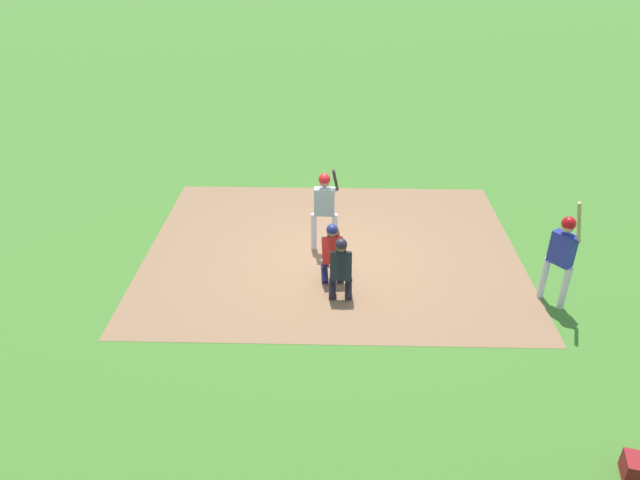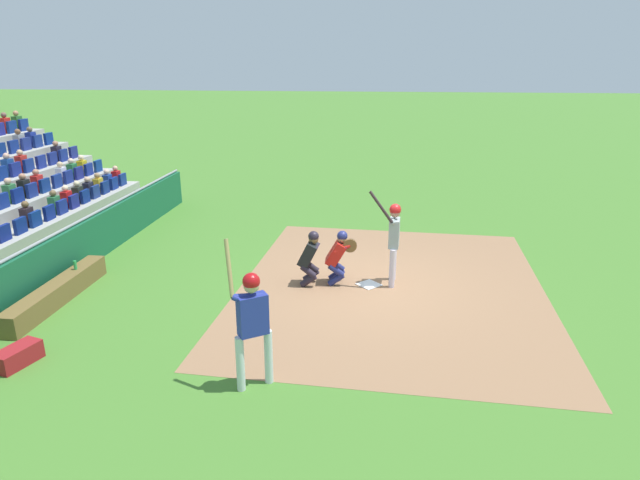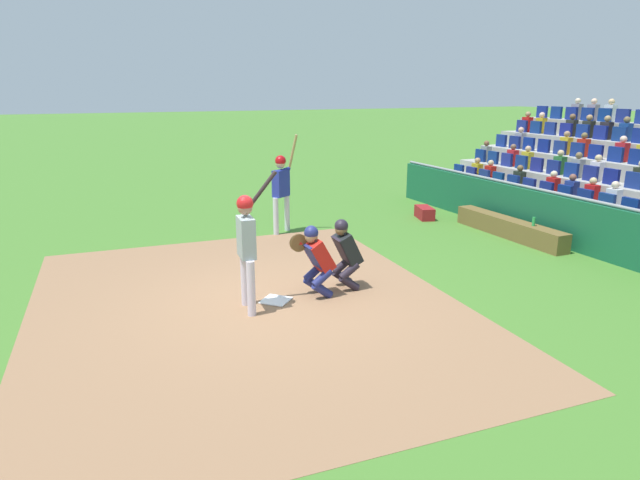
{
  "view_description": "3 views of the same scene",
  "coord_description": "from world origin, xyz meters",
  "px_view_note": "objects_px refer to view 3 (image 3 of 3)",
  "views": [
    {
      "loc": [
        -0.53,
        -10.66,
        6.66
      ],
      "look_at": [
        -0.31,
        -1.01,
        1.11
      ],
      "focal_mm": 31.88,
      "sensor_mm": 36.0,
      "label": 1
    },
    {
      "loc": [
        11.43,
        0.22,
        4.83
      ],
      "look_at": [
        0.03,
        -1.11,
        1.04
      ],
      "focal_mm": 30.64,
      "sensor_mm": 36.0,
      "label": 2
    },
    {
      "loc": [
        -8.07,
        2.75,
        3.41
      ],
      "look_at": [
        0.47,
        -1.01,
        0.82
      ],
      "focal_mm": 30.68,
      "sensor_mm": 36.0,
      "label": 3
    }
  ],
  "objects_px": {
    "water_bottle_on_bench": "(534,221)",
    "on_deck_batter": "(281,184)",
    "home_plate_marker": "(276,300)",
    "batter_at_plate": "(247,239)",
    "catcher_crouching": "(315,256)",
    "home_plate_umpire": "(345,251)",
    "equipment_duffel_bag": "(425,213)",
    "dugout_bench": "(509,228)"
  },
  "relations": [
    {
      "from": "water_bottle_on_bench",
      "to": "home_plate_umpire",
      "type": "bearing_deg",
      "value": 98.98
    },
    {
      "from": "home_plate_marker",
      "to": "home_plate_umpire",
      "type": "distance_m",
      "value": 1.49
    },
    {
      "from": "equipment_duffel_bag",
      "to": "on_deck_batter",
      "type": "relative_size",
      "value": 0.31
    },
    {
      "from": "home_plate_umpire",
      "to": "equipment_duffel_bag",
      "type": "xyz_separation_m",
      "value": [
        3.97,
        -4.38,
        -0.54
      ]
    },
    {
      "from": "catcher_crouching",
      "to": "home_plate_umpire",
      "type": "height_order",
      "value": "home_plate_umpire"
    },
    {
      "from": "batter_at_plate",
      "to": "catcher_crouching",
      "type": "bearing_deg",
      "value": -83.9
    },
    {
      "from": "equipment_duffel_bag",
      "to": "batter_at_plate",
      "type": "bearing_deg",
      "value": 140.75
    },
    {
      "from": "on_deck_batter",
      "to": "dugout_bench",
      "type": "bearing_deg",
      "value": -118.13
    },
    {
      "from": "home_plate_umpire",
      "to": "equipment_duffel_bag",
      "type": "height_order",
      "value": "home_plate_umpire"
    },
    {
      "from": "batter_at_plate",
      "to": "home_plate_umpire",
      "type": "relative_size",
      "value": 1.71
    },
    {
      "from": "water_bottle_on_bench",
      "to": "dugout_bench",
      "type": "bearing_deg",
      "value": -0.15
    },
    {
      "from": "batter_at_plate",
      "to": "home_plate_marker",
      "type": "bearing_deg",
      "value": -71.4
    },
    {
      "from": "catcher_crouching",
      "to": "home_plate_umpire",
      "type": "relative_size",
      "value": 0.99
    },
    {
      "from": "catcher_crouching",
      "to": "on_deck_batter",
      "type": "height_order",
      "value": "on_deck_batter"
    },
    {
      "from": "home_plate_marker",
      "to": "dugout_bench",
      "type": "distance_m",
      "value": 6.66
    },
    {
      "from": "home_plate_marker",
      "to": "equipment_duffel_bag",
      "type": "relative_size",
      "value": 0.59
    },
    {
      "from": "catcher_crouching",
      "to": "water_bottle_on_bench",
      "type": "relative_size",
      "value": 6.22
    },
    {
      "from": "dugout_bench",
      "to": "on_deck_batter",
      "type": "distance_m",
      "value": 5.53
    },
    {
      "from": "batter_at_plate",
      "to": "equipment_duffel_bag",
      "type": "distance_m",
      "value": 7.59
    },
    {
      "from": "equipment_duffel_bag",
      "to": "on_deck_batter",
      "type": "distance_m",
      "value": 4.19
    },
    {
      "from": "batter_at_plate",
      "to": "catcher_crouching",
      "type": "xyz_separation_m",
      "value": [
        0.13,
        -1.21,
        -0.46
      ]
    },
    {
      "from": "home_plate_marker",
      "to": "water_bottle_on_bench",
      "type": "relative_size",
      "value": 2.17
    },
    {
      "from": "home_plate_umpire",
      "to": "on_deck_batter",
      "type": "bearing_deg",
      "value": -4.46
    },
    {
      "from": "batter_at_plate",
      "to": "on_deck_batter",
      "type": "distance_m",
      "value": 4.89
    },
    {
      "from": "equipment_duffel_bag",
      "to": "home_plate_marker",
      "type": "bearing_deg",
      "value": 141.94
    },
    {
      "from": "home_plate_marker",
      "to": "home_plate_umpire",
      "type": "bearing_deg",
      "value": -86.16
    },
    {
      "from": "catcher_crouching",
      "to": "equipment_duffel_bag",
      "type": "height_order",
      "value": "catcher_crouching"
    },
    {
      "from": "home_plate_marker",
      "to": "on_deck_batter",
      "type": "bearing_deg",
      "value": -21.32
    },
    {
      "from": "home_plate_umpire",
      "to": "equipment_duffel_bag",
      "type": "bearing_deg",
      "value": -47.79
    },
    {
      "from": "dugout_bench",
      "to": "equipment_duffel_bag",
      "type": "height_order",
      "value": "dugout_bench"
    },
    {
      "from": "catcher_crouching",
      "to": "dugout_bench",
      "type": "relative_size",
      "value": 0.38
    },
    {
      "from": "water_bottle_on_bench",
      "to": "on_deck_batter",
      "type": "xyz_separation_m",
      "value": [
        3.32,
        4.8,
        0.65
      ]
    },
    {
      "from": "on_deck_batter",
      "to": "batter_at_plate",
      "type": "bearing_deg",
      "value": 153.84
    },
    {
      "from": "batter_at_plate",
      "to": "equipment_duffel_bag",
      "type": "relative_size",
      "value": 2.92
    },
    {
      "from": "batter_at_plate",
      "to": "home_plate_umpire",
      "type": "distance_m",
      "value": 1.91
    },
    {
      "from": "home_plate_umpire",
      "to": "dugout_bench",
      "type": "relative_size",
      "value": 0.38
    },
    {
      "from": "home_plate_marker",
      "to": "dugout_bench",
      "type": "height_order",
      "value": "dugout_bench"
    },
    {
      "from": "home_plate_marker",
      "to": "dugout_bench",
      "type": "relative_size",
      "value": 0.13
    },
    {
      "from": "home_plate_marker",
      "to": "catcher_crouching",
      "type": "xyz_separation_m",
      "value": [
        -0.04,
        -0.7,
        0.69
      ]
    },
    {
      "from": "home_plate_umpire",
      "to": "dugout_bench",
      "type": "distance_m",
      "value": 5.38
    },
    {
      "from": "batter_at_plate",
      "to": "water_bottle_on_bench",
      "type": "bearing_deg",
      "value": -81.26
    },
    {
      "from": "on_deck_batter",
      "to": "home_plate_marker",
      "type": "bearing_deg",
      "value": 158.68
    }
  ]
}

